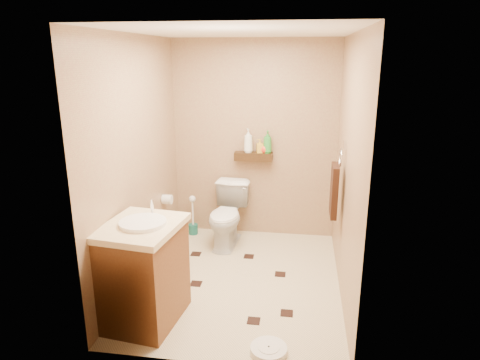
# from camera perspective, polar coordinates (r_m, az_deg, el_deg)

# --- Properties ---
(ground) EXTENTS (2.50, 2.50, 0.00)m
(ground) POSITION_cam_1_polar(r_m,az_deg,el_deg) (4.48, -0.09, -13.16)
(ground) COLOR beige
(ground) RESTS_ON ground
(wall_back) EXTENTS (2.00, 0.04, 2.40)m
(wall_back) POSITION_cam_1_polar(r_m,az_deg,el_deg) (5.24, 1.92, 5.27)
(wall_back) COLOR #9F825B
(wall_back) RESTS_ON ground
(wall_front) EXTENTS (2.00, 0.04, 2.40)m
(wall_front) POSITION_cam_1_polar(r_m,az_deg,el_deg) (2.85, -3.80, -4.39)
(wall_front) COLOR #9F825B
(wall_front) RESTS_ON ground
(wall_left) EXTENTS (0.04, 2.50, 2.40)m
(wall_left) POSITION_cam_1_polar(r_m,az_deg,el_deg) (4.29, -13.46, 2.30)
(wall_left) COLOR #9F825B
(wall_left) RESTS_ON ground
(wall_right) EXTENTS (0.04, 2.50, 2.40)m
(wall_right) POSITION_cam_1_polar(r_m,az_deg,el_deg) (4.01, 14.19, 1.29)
(wall_right) COLOR #9F825B
(wall_right) RESTS_ON ground
(ceiling) EXTENTS (2.00, 2.50, 0.02)m
(ceiling) POSITION_cam_1_polar(r_m,az_deg,el_deg) (3.90, -0.11, 19.18)
(ceiling) COLOR white
(ceiling) RESTS_ON wall_back
(wall_shelf) EXTENTS (0.46, 0.14, 0.10)m
(wall_shelf) POSITION_cam_1_polar(r_m,az_deg,el_deg) (5.20, 1.80, 3.15)
(wall_shelf) COLOR #3C2610
(wall_shelf) RESTS_ON wall_back
(floor_accents) EXTENTS (1.19, 1.32, 0.01)m
(floor_accents) POSITION_cam_1_polar(r_m,az_deg,el_deg) (4.46, 0.23, -13.30)
(floor_accents) COLOR black
(floor_accents) RESTS_ON ground
(toilet) EXTENTS (0.46, 0.75, 0.74)m
(toilet) POSITION_cam_1_polar(r_m,az_deg,el_deg) (5.11, -1.71, -4.76)
(toilet) COLOR white
(toilet) RESTS_ON ground
(vanity) EXTENTS (0.68, 0.79, 1.02)m
(vanity) POSITION_cam_1_polar(r_m,az_deg,el_deg) (3.77, -12.70, -11.81)
(vanity) COLOR brown
(vanity) RESTS_ON ground
(bathroom_scale) EXTENTS (0.33, 0.33, 0.06)m
(bathroom_scale) POSITION_cam_1_polar(r_m,az_deg,el_deg) (3.54, 3.84, -21.67)
(bathroom_scale) COLOR white
(bathroom_scale) RESTS_ON ground
(toilet_brush) EXTENTS (0.12, 0.12, 0.51)m
(toilet_brush) POSITION_cam_1_polar(r_m,az_deg,el_deg) (5.49, -6.29, -5.40)
(toilet_brush) COLOR #175E52
(toilet_brush) RESTS_ON ground
(towel_ring) EXTENTS (0.12, 0.30, 0.76)m
(towel_ring) POSITION_cam_1_polar(r_m,az_deg,el_deg) (4.31, 12.50, -1.08)
(towel_ring) COLOR silver
(towel_ring) RESTS_ON wall_right
(toilet_paper) EXTENTS (0.12, 0.11, 0.12)m
(toilet_paper) POSITION_cam_1_polar(r_m,az_deg,el_deg) (5.02, -9.68, -2.55)
(toilet_paper) COLOR white
(toilet_paper) RESTS_ON wall_left
(bottle_a) EXTENTS (0.15, 0.15, 0.29)m
(bottle_a) POSITION_cam_1_polar(r_m,az_deg,el_deg) (5.16, 1.11, 5.27)
(bottle_a) COLOR white
(bottle_a) RESTS_ON wall_shelf
(bottle_b) EXTENTS (0.09, 0.09, 0.17)m
(bottle_b) POSITION_cam_1_polar(r_m,az_deg,el_deg) (5.16, 2.66, 4.57)
(bottle_b) COLOR gold
(bottle_b) RESTS_ON wall_shelf
(bottle_c) EXTENTS (0.12, 0.12, 0.13)m
(bottle_c) POSITION_cam_1_polar(r_m,az_deg,el_deg) (5.16, 3.30, 4.35)
(bottle_c) COLOR #F73A1D
(bottle_c) RESTS_ON wall_shelf
(bottle_d) EXTENTS (0.12, 0.12, 0.27)m
(bottle_d) POSITION_cam_1_polar(r_m,az_deg,el_deg) (5.14, 3.69, 5.10)
(bottle_d) COLOR #2F8D31
(bottle_d) RESTS_ON wall_shelf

